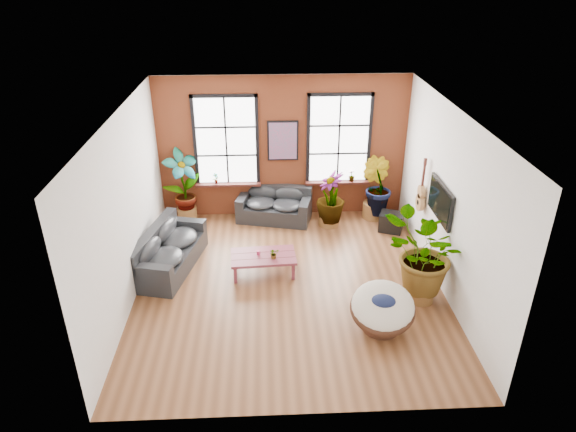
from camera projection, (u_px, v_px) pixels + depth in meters
name	position (u px, v px, depth m)	size (l,w,h in m)	color
room	(289.00, 203.00, 9.63)	(6.04, 6.54, 3.54)	brown
sofa_back	(275.00, 205.00, 12.71)	(1.92, 1.25, 0.81)	black
sofa_left	(167.00, 251.00, 10.71)	(1.38, 2.31, 0.86)	black
coffee_table	(263.00, 257.00, 10.52)	(1.36, 0.83, 0.51)	maroon
papasan_chair	(383.00, 308.00, 8.90)	(1.34, 1.35, 0.85)	#412417
poster	(283.00, 141.00, 12.23)	(0.74, 0.06, 0.98)	black
tv_wall_unit	(434.00, 200.00, 10.24)	(0.13, 1.86, 1.20)	black
media_box	(391.00, 222.00, 12.23)	(0.66, 0.61, 0.45)	black
pot_back_left	(187.00, 214.00, 12.74)	(0.56, 0.56, 0.35)	brown
pot_back_right	(374.00, 210.00, 12.86)	(0.67, 0.67, 0.40)	brown
pot_right_wall	(421.00, 292.00, 9.77)	(0.59, 0.59, 0.35)	brown
pot_mid	(329.00, 218.00, 12.51)	(0.55, 0.55, 0.36)	brown
floor_plant_back_left	(183.00, 184.00, 12.34)	(0.89, 0.61, 1.70)	#134211
floor_plant_back_right	(376.00, 187.00, 12.53)	(0.78, 0.63, 1.41)	#134211
floor_plant_right_wall	(424.00, 256.00, 9.44)	(1.45, 1.25, 1.61)	#134211
floor_plant_mid	(331.00, 197.00, 12.21)	(0.70, 0.70, 1.24)	#134211
table_plant	(274.00, 254.00, 10.35)	(0.20, 0.17, 0.22)	#134211
sill_plant_left	(216.00, 178.00, 12.53)	(0.14, 0.10, 0.27)	#134211
sill_plant_right	(352.00, 176.00, 12.68)	(0.15, 0.15, 0.27)	#134211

